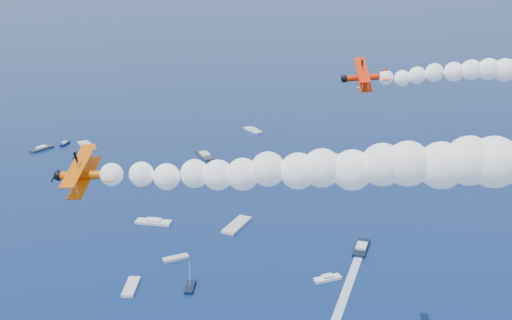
{
  "coord_description": "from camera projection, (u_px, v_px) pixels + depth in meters",
  "views": [
    {
      "loc": [
        -2.39,
        -59.01,
        77.99
      ],
      "look_at": [
        -7.12,
        21.45,
        49.67
      ],
      "focal_mm": 45.9,
      "sensor_mm": 36.0,
      "label": 1
    }
  ],
  "objects": [
    {
      "name": "biplane_lead",
      "position": [
        365.0,
        77.0,
        101.5
      ],
      "size": [
        7.98,
        9.49,
        7.56
      ],
      "primitive_type": null,
      "rotation": [
        -0.28,
        0.07,
        3.17
      ],
      "color": "red"
    },
    {
      "name": "biplane_trail",
      "position": [
        86.0,
        175.0,
        65.39
      ],
      "size": [
        7.17,
        8.66,
        6.75
      ],
      "primitive_type": null,
      "rotation": [
        -0.29,
        0.07,
        3.08
      ],
      "color": "#E05804"
    },
    {
      "name": "smoke_trail_trail",
      "position": [
        367.0,
        167.0,
        61.59
      ],
      "size": [
        55.48,
        12.06,
        9.92
      ],
      "primitive_type": null,
      "rotation": [
        0.0,
        0.0,
        3.08
      ],
      "color": "white"
    },
    {
      "name": "spectator_boats",
      "position": [
        307.0,
        213.0,
        190.12
      ],
      "size": [
        230.18,
        177.23,
        0.7
      ],
      "color": "#2A3039",
      "rests_on": "ground"
    }
  ]
}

